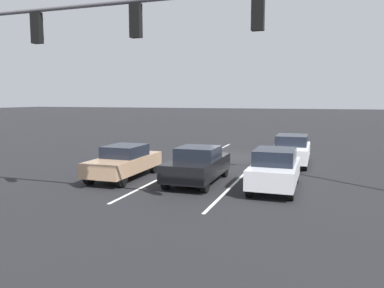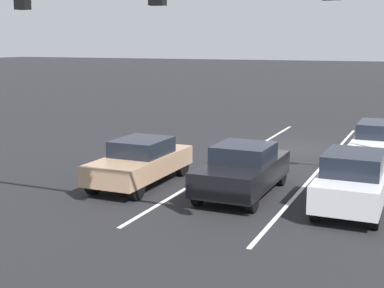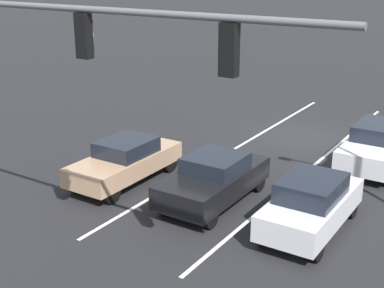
{
  "view_description": "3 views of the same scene",
  "coord_description": "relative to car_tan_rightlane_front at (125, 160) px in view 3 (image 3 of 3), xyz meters",
  "views": [
    {
      "loc": [
        -5.06,
        22.93,
        3.59
      ],
      "look_at": [
        0.06,
        7.99,
        1.68
      ],
      "focal_mm": 35.0,
      "sensor_mm": 36.0,
      "label": 1
    },
    {
      "loc": [
        -5.14,
        23.01,
        4.58
      ],
      "look_at": [
        0.74,
        9.7,
        1.82
      ],
      "focal_mm": 50.0,
      "sensor_mm": 36.0,
      "label": 2
    },
    {
      "loc": [
        -8.02,
        21.33,
        7.28
      ],
      "look_at": [
        1.17,
        7.11,
        1.48
      ],
      "focal_mm": 50.0,
      "sensor_mm": 36.0,
      "label": 3
    }
  ],
  "objects": [
    {
      "name": "lane_stripe_center_divider",
      "position": [
        -1.57,
        -5.06,
        -0.77
      ],
      "size": [
        0.12,
        18.07,
        0.01
      ],
      "primitive_type": "cube",
      "color": "silver",
      "rests_on": "ground_plane"
    },
    {
      "name": "car_white_leftlane_second",
      "position": [
        -6.9,
        -6.26,
        0.04
      ],
      "size": [
        1.86,
        4.5,
        1.61
      ],
      "color": "silver",
      "rests_on": "ground_plane"
    },
    {
      "name": "car_tan_rightlane_front",
      "position": [
        0.0,
        0.0,
        0.0
      ],
      "size": [
        1.77,
        4.42,
        1.5
      ],
      "color": "tan",
      "rests_on": "ground_plane"
    },
    {
      "name": "car_black_midlane_front",
      "position": [
        -3.43,
        -0.21,
        0.01
      ],
      "size": [
        1.88,
        4.28,
        1.55
      ],
      "color": "black",
      "rests_on": "ground_plane"
    },
    {
      "name": "traffic_signal_gantry",
      "position": [
        -1.04,
        4.96,
        4.35
      ],
      "size": [
        12.11,
        0.37,
        6.78
      ],
      "color": "slate",
      "rests_on": "ground_plane"
    },
    {
      "name": "lane_stripe_left_divider",
      "position": [
        -4.98,
        -5.06,
        -0.77
      ],
      "size": [
        0.12,
        18.07,
        0.01
      ],
      "primitive_type": "cube",
      "color": "silver",
      "rests_on": "ground_plane"
    },
    {
      "name": "ground_plane",
      "position": [
        -3.27,
        -8.09,
        -0.78
      ],
      "size": [
        240.0,
        240.0,
        0.0
      ],
      "primitive_type": "plane",
      "color": "black"
    },
    {
      "name": "car_silver_leftlane_front",
      "position": [
        -6.71,
        -0.03,
        0.06
      ],
      "size": [
        1.73,
        4.11,
        1.64
      ],
      "color": "silver",
      "rests_on": "ground_plane"
    }
  ]
}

